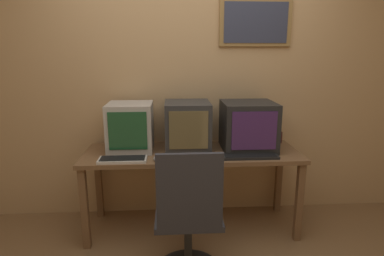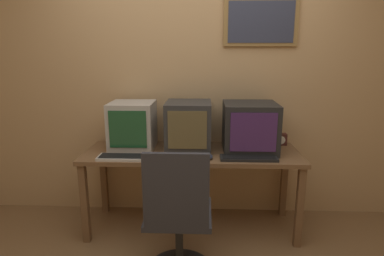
% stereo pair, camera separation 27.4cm
% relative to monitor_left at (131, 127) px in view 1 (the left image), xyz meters
% --- Properties ---
extents(wall_back, '(8.00, 0.08, 2.60)m').
position_rel_monitor_left_xyz_m(wall_back, '(0.54, 0.28, 0.37)').
color(wall_back, tan).
rests_on(wall_back, ground_plane).
extents(desk, '(1.86, 0.62, 0.73)m').
position_rel_monitor_left_xyz_m(desk, '(0.53, -0.09, -0.29)').
color(desk, brown).
rests_on(desk, ground_plane).
extents(monitor_left, '(0.38, 0.39, 0.41)m').
position_rel_monitor_left_xyz_m(monitor_left, '(0.00, 0.00, 0.00)').
color(monitor_left, '#B7B2A8').
rests_on(monitor_left, desk).
extents(monitor_center, '(0.39, 0.42, 0.42)m').
position_rel_monitor_left_xyz_m(monitor_center, '(0.50, 0.00, 0.00)').
color(monitor_center, '#333333').
rests_on(monitor_center, desk).
extents(monitor_right, '(0.45, 0.44, 0.42)m').
position_rel_monitor_left_xyz_m(monitor_right, '(1.03, -0.04, 0.00)').
color(monitor_right, black).
rests_on(monitor_right, desk).
extents(keyboard_main, '(0.38, 0.16, 0.03)m').
position_rel_monitor_left_xyz_m(keyboard_main, '(-0.03, -0.31, -0.19)').
color(keyboard_main, beige).
rests_on(keyboard_main, desk).
extents(keyboard_side, '(0.46, 0.14, 0.03)m').
position_rel_monitor_left_xyz_m(keyboard_side, '(1.00, -0.29, -0.19)').
color(keyboard_side, black).
rests_on(keyboard_side, desk).
extents(mouse_near_keyboard, '(0.06, 0.12, 0.03)m').
position_rel_monitor_left_xyz_m(mouse_near_keyboard, '(0.24, -0.31, -0.19)').
color(mouse_near_keyboard, gray).
rests_on(mouse_near_keyboard, desk).
extents(mouse_far_corner, '(0.06, 0.10, 0.04)m').
position_rel_monitor_left_xyz_m(mouse_far_corner, '(0.68, -0.28, -0.19)').
color(mouse_far_corner, '#282D3D').
rests_on(mouse_far_corner, desk).
extents(desk_clock, '(0.11, 0.07, 0.11)m').
position_rel_monitor_left_xyz_m(desk_clock, '(1.35, 0.14, -0.15)').
color(desk_clock, '#4C231E').
rests_on(desk_clock, desk).
extents(office_chair, '(0.47, 0.47, 0.98)m').
position_rel_monitor_left_xyz_m(office_chair, '(0.47, -0.78, -0.51)').
color(office_chair, black).
rests_on(office_chair, ground_plane).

